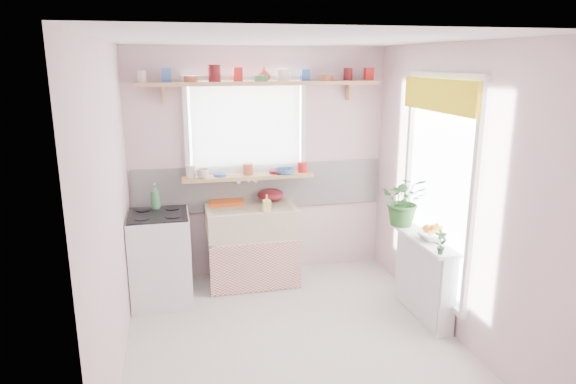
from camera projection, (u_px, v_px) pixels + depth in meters
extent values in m
plane|color=silver|center=(294.00, 341.00, 4.42)|extent=(3.20, 3.20, 0.00)
plane|color=white|center=(295.00, 39.00, 3.80)|extent=(3.20, 3.20, 0.00)
plane|color=silver|center=(260.00, 164.00, 5.62)|extent=(2.80, 0.00, 2.80)
plane|color=silver|center=(369.00, 284.00, 2.60)|extent=(2.80, 0.00, 2.80)
plane|color=silver|center=(111.00, 213.00, 3.80)|extent=(0.00, 3.20, 3.20)
plane|color=silver|center=(452.00, 192.00, 4.41)|extent=(0.00, 3.20, 3.20)
cube|color=white|center=(260.00, 186.00, 5.66)|extent=(2.74, 0.03, 0.50)
cube|color=#CF8691|center=(261.00, 204.00, 5.71)|extent=(2.74, 0.02, 0.12)
cube|color=white|center=(246.00, 128.00, 5.48)|extent=(1.20, 0.01, 1.00)
cube|color=white|center=(246.00, 129.00, 5.42)|extent=(1.15, 0.02, 0.95)
cube|color=white|center=(440.00, 187.00, 4.60)|extent=(0.01, 1.10, 1.90)
cube|color=yellow|center=(438.00, 95.00, 4.38)|extent=(0.03, 1.20, 0.28)
cube|color=white|center=(252.00, 258.00, 5.54)|extent=(0.85, 0.55, 0.55)
cube|color=#D1543D|center=(257.00, 268.00, 5.28)|extent=(0.95, 0.02, 0.53)
cube|color=beige|center=(252.00, 221.00, 5.44)|extent=(0.95, 0.55, 0.30)
cylinder|color=silver|center=(247.00, 179.00, 5.57)|extent=(0.03, 0.22, 0.03)
cube|color=white|center=(161.00, 259.00, 5.06)|extent=(0.58, 0.58, 0.90)
cube|color=black|center=(158.00, 215.00, 4.94)|extent=(0.56, 0.56, 0.02)
cylinder|color=black|center=(142.00, 218.00, 4.78)|extent=(0.14, 0.14, 0.01)
cylinder|color=black|center=(173.00, 216.00, 4.84)|extent=(0.14, 0.14, 0.01)
cylinder|color=black|center=(143.00, 210.00, 5.04)|extent=(0.14, 0.14, 0.01)
cylinder|color=black|center=(172.00, 208.00, 5.10)|extent=(0.14, 0.14, 0.01)
cube|color=white|center=(424.00, 278.00, 4.80)|extent=(0.15, 0.90, 0.75)
cube|color=white|center=(424.00, 239.00, 4.69)|extent=(0.22, 0.95, 0.03)
cube|color=tan|center=(248.00, 177.00, 5.50)|extent=(1.40, 0.22, 0.04)
cube|color=tan|center=(261.00, 83.00, 5.28)|extent=(2.52, 0.24, 0.04)
cylinder|color=silver|center=(142.00, 76.00, 5.00)|extent=(0.11, 0.11, 0.12)
cylinder|color=#3359A5|center=(166.00, 76.00, 5.05)|extent=(0.11, 0.11, 0.12)
cylinder|color=#A55133|center=(191.00, 79.00, 5.11)|extent=(0.11, 0.11, 0.06)
cylinder|color=#590F14|center=(215.00, 76.00, 5.15)|extent=(0.11, 0.11, 0.12)
cylinder|color=red|center=(238.00, 75.00, 5.21)|extent=(0.11, 0.11, 0.12)
cylinder|color=#3F7F4C|center=(261.00, 78.00, 5.26)|extent=(0.11, 0.11, 0.06)
cylinder|color=silver|center=(283.00, 75.00, 5.31)|extent=(0.11, 0.11, 0.12)
cylinder|color=#3359A5|center=(305.00, 75.00, 5.36)|extent=(0.11, 0.11, 0.12)
cylinder|color=#A55133|center=(327.00, 78.00, 5.42)|extent=(0.11, 0.11, 0.06)
cylinder|color=#590F14|center=(348.00, 75.00, 5.46)|extent=(0.11, 0.11, 0.12)
cylinder|color=red|center=(369.00, 75.00, 5.51)|extent=(0.11, 0.11, 0.12)
cylinder|color=silver|center=(189.00, 172.00, 5.34)|extent=(0.11, 0.11, 0.12)
cylinder|color=#3359A5|center=(219.00, 171.00, 5.41)|extent=(0.11, 0.11, 0.12)
cylinder|color=#A55133|center=(248.00, 172.00, 5.49)|extent=(0.11, 0.11, 0.06)
cylinder|color=#590F14|center=(276.00, 168.00, 5.55)|extent=(0.11, 0.11, 0.12)
cylinder|color=red|center=(304.00, 167.00, 5.61)|extent=(0.11, 0.11, 0.12)
cube|color=#DB4E13|center=(226.00, 202.00, 5.53)|extent=(0.38, 0.30, 0.04)
ellipsoid|color=#5C0F18|center=(271.00, 195.00, 5.63)|extent=(0.34, 0.34, 0.13)
imported|color=#295B24|center=(404.00, 200.00, 5.00)|extent=(0.57, 0.54, 0.50)
imported|color=white|center=(433.00, 235.00, 4.65)|extent=(0.33, 0.33, 0.07)
imported|color=#2A5B24|center=(441.00, 242.00, 4.27)|extent=(0.11, 0.08, 0.21)
imported|color=#EED86A|center=(267.00, 203.00, 5.22)|extent=(0.08, 0.08, 0.18)
imported|color=beige|center=(203.00, 174.00, 5.32)|extent=(0.13, 0.13, 0.10)
imported|color=#366CB1|center=(285.00, 171.00, 5.52)|extent=(0.23, 0.23, 0.06)
imported|color=#A64633|center=(264.00, 74.00, 5.32)|extent=(0.17, 0.17, 0.14)
imported|color=#3C7946|center=(155.00, 196.00, 5.08)|extent=(0.12, 0.12, 0.26)
sphere|color=orange|center=(433.00, 229.00, 4.63)|extent=(0.08, 0.08, 0.08)
sphere|color=orange|center=(437.00, 227.00, 4.68)|extent=(0.08, 0.08, 0.08)
sphere|color=orange|center=(427.00, 229.00, 4.64)|extent=(0.08, 0.08, 0.08)
cylinder|color=yellow|center=(438.00, 229.00, 4.59)|extent=(0.18, 0.04, 0.10)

